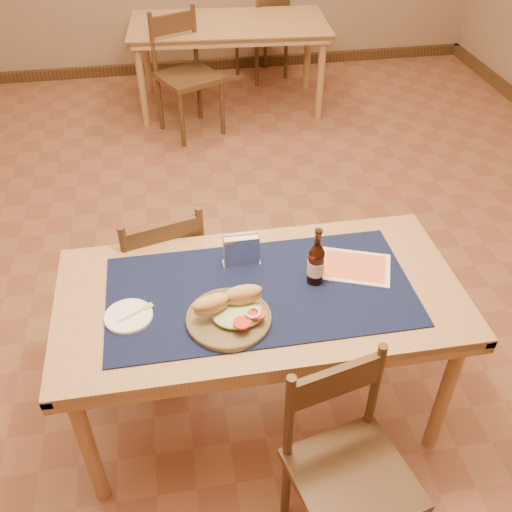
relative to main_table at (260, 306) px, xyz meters
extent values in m
cube|color=brown|center=(0.00, 0.80, -0.68)|extent=(6.00, 7.00, 0.02)
cylinder|color=#9D7E4A|center=(-0.72, -0.32, -0.31)|extent=(0.06, 0.06, 0.71)
cylinder|color=#9D7E4A|center=(0.72, -0.32, -0.31)|extent=(0.06, 0.06, 0.71)
cylinder|color=#9D7E4A|center=(-0.72, 0.32, -0.31)|extent=(0.06, 0.06, 0.71)
cylinder|color=#9D7E4A|center=(0.72, 0.32, -0.31)|extent=(0.06, 0.06, 0.71)
cube|color=#9D7E4A|center=(0.00, 0.00, 0.06)|extent=(1.60, 0.80, 0.04)
cube|color=#0F1637|center=(0.00, 0.00, 0.09)|extent=(1.20, 0.60, 0.01)
cube|color=#49311A|center=(0.00, 4.27, -0.62)|extent=(6.00, 0.06, 0.10)
cylinder|color=#9D7E4A|center=(-0.46, 3.08, -0.31)|extent=(0.06, 0.06, 0.71)
cylinder|color=#9D7E4A|center=(1.06, 2.96, -0.31)|extent=(0.06, 0.06, 0.71)
cylinder|color=#9D7E4A|center=(-0.41, 3.76, -0.31)|extent=(0.06, 0.06, 0.71)
cylinder|color=#9D7E4A|center=(1.11, 3.64, -0.31)|extent=(0.06, 0.06, 0.71)
cube|color=#9D7E4A|center=(0.32, 3.36, 0.06)|extent=(1.74, 0.97, 0.04)
cylinder|color=#49311A|center=(-0.29, 0.79, -0.45)|extent=(0.03, 0.03, 0.43)
cylinder|color=#49311A|center=(-0.62, 0.70, -0.45)|extent=(0.03, 0.03, 0.43)
cylinder|color=#49311A|center=(-0.20, 0.45, -0.45)|extent=(0.03, 0.03, 0.43)
cylinder|color=#49311A|center=(-0.53, 0.36, -0.45)|extent=(0.03, 0.03, 0.43)
cube|color=#49311A|center=(-0.41, 0.57, -0.24)|extent=(0.49, 0.49, 0.04)
cube|color=#49311A|center=(-0.36, 0.40, 0.10)|extent=(0.34, 0.12, 0.13)
cylinder|color=#49311A|center=(-0.20, 0.44, -0.02)|extent=(0.03, 0.03, 0.44)
cylinder|color=#49311A|center=(-0.53, 0.35, -0.02)|extent=(0.03, 0.03, 0.44)
cylinder|color=#49311A|center=(0.01, -0.53, -0.46)|extent=(0.03, 0.03, 0.42)
cylinder|color=#49311A|center=(0.34, -0.45, -0.46)|extent=(0.03, 0.03, 0.42)
cube|color=#49311A|center=(0.21, -0.66, -0.24)|extent=(0.47, 0.47, 0.04)
cube|color=#49311A|center=(0.17, -0.48, 0.08)|extent=(0.34, 0.11, 0.13)
cylinder|color=#49311A|center=(0.01, -0.52, -0.03)|extent=(0.03, 0.03, 0.43)
cylinder|color=#49311A|center=(0.34, -0.44, -0.03)|extent=(0.03, 0.03, 0.43)
cylinder|color=#49311A|center=(-0.17, 2.64, -0.43)|extent=(0.04, 0.04, 0.48)
cylinder|color=#49311A|center=(0.18, 2.80, -0.43)|extent=(0.04, 0.04, 0.48)
cylinder|color=#49311A|center=(-0.33, 2.99, -0.43)|extent=(0.04, 0.04, 0.48)
cylinder|color=#49311A|center=(0.02, 3.15, -0.43)|extent=(0.04, 0.04, 0.48)
cube|color=#49311A|center=(-0.07, 2.90, -0.19)|extent=(0.59, 0.59, 0.04)
cube|color=#49311A|center=(-0.16, 3.08, 0.18)|extent=(0.36, 0.19, 0.15)
cylinder|color=#49311A|center=(-0.33, 3.00, 0.06)|extent=(0.04, 0.04, 0.49)
cylinder|color=#49311A|center=(0.01, 3.16, 0.06)|extent=(0.04, 0.04, 0.49)
cylinder|color=#49311A|center=(0.81, 4.22, -0.45)|extent=(0.04, 0.04, 0.44)
cylinder|color=#49311A|center=(0.49, 4.07, -0.45)|extent=(0.04, 0.04, 0.44)
cylinder|color=#49311A|center=(0.96, 3.90, -0.45)|extent=(0.04, 0.04, 0.44)
cylinder|color=#49311A|center=(0.64, 3.75, -0.45)|extent=(0.04, 0.04, 0.44)
cube|color=#49311A|center=(0.72, 3.99, -0.23)|extent=(0.55, 0.55, 0.04)
cube|color=#49311A|center=(0.80, 3.82, 0.12)|extent=(0.33, 0.17, 0.14)
cylinder|color=#49311A|center=(0.96, 3.89, 0.00)|extent=(0.04, 0.04, 0.45)
cylinder|color=#49311A|center=(0.64, 3.75, 0.00)|extent=(0.04, 0.04, 0.45)
cylinder|color=brown|center=(-0.14, -0.14, 0.10)|extent=(0.32, 0.32, 0.02)
torus|color=brown|center=(-0.14, -0.14, 0.10)|extent=(0.32, 0.32, 0.01)
ellipsoid|color=#B0CC8C|center=(-0.11, -0.15, 0.12)|extent=(0.19, 0.15, 0.03)
ellipsoid|color=tan|center=(-0.21, -0.13, 0.17)|extent=(0.15, 0.09, 0.08)
ellipsoid|color=tan|center=(-0.08, -0.10, 0.17)|extent=(0.15, 0.07, 0.08)
cylinder|color=red|center=(-0.11, -0.22, 0.15)|extent=(0.06, 0.06, 0.01)
cylinder|color=red|center=(-0.04, -0.18, 0.15)|extent=(0.06, 0.06, 0.01)
torus|color=silver|center=(-0.06, -0.18, 0.16)|extent=(0.06, 0.06, 0.01)
cylinder|color=white|center=(-0.51, -0.06, 0.09)|extent=(0.18, 0.18, 0.01)
torus|color=white|center=(-0.51, -0.06, 0.10)|extent=(0.18, 0.18, 0.01)
cube|color=#8CBC67|center=(-0.50, -0.07, 0.10)|extent=(0.10, 0.07, 0.00)
cube|color=#8CBC67|center=(-0.44, -0.03, 0.10)|extent=(0.04, 0.04, 0.00)
cylinder|color=#4A1F0D|center=(0.22, 0.02, 0.16)|extent=(0.06, 0.06, 0.15)
cone|color=#4A1F0D|center=(0.22, 0.02, 0.26)|extent=(0.06, 0.06, 0.04)
cylinder|color=#4A1F0D|center=(0.22, 0.02, 0.30)|extent=(0.03, 0.03, 0.06)
cylinder|color=#4A1F0D|center=(0.22, 0.02, 0.34)|extent=(0.03, 0.03, 0.01)
cylinder|color=beige|center=(0.22, 0.02, 0.16)|extent=(0.07, 0.07, 0.06)
cube|color=silver|center=(-0.05, 0.18, 0.09)|extent=(0.16, 0.06, 0.00)
cube|color=silver|center=(-0.05, 0.16, 0.16)|extent=(0.14, 0.00, 0.13)
cube|color=silver|center=(-0.05, 0.20, 0.16)|extent=(0.14, 0.00, 0.13)
cube|color=silver|center=(-0.05, 0.18, 0.15)|extent=(0.14, 0.04, 0.12)
cube|color=teal|center=(-0.05, 0.16, 0.17)|extent=(0.10, 0.00, 0.04)
cube|color=beige|center=(0.41, 0.07, 0.09)|extent=(0.34, 0.30, 0.00)
cube|color=#E1633A|center=(0.41, 0.07, 0.09)|extent=(0.29, 0.25, 0.00)
camera|label=1|loc=(-0.30, -1.62, 1.62)|focal=40.00mm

